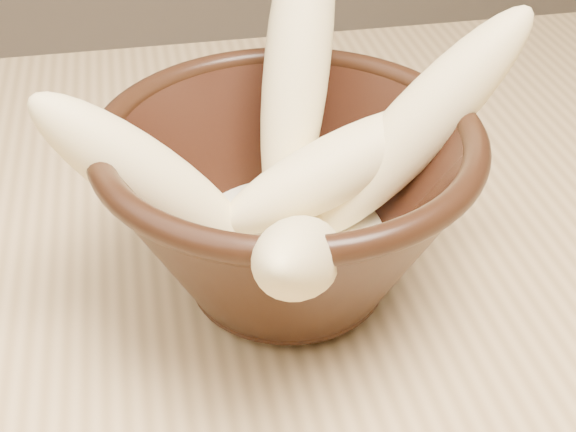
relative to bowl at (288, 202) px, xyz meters
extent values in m
cylinder|color=black|center=(0.00, 0.00, -0.06)|extent=(0.09, 0.09, 0.01)
cylinder|color=black|center=(0.00, 0.00, -0.04)|extent=(0.09, 0.09, 0.01)
torus|color=black|center=(0.00, 0.00, 0.04)|extent=(0.21, 0.21, 0.01)
cylinder|color=beige|center=(0.00, 0.00, -0.03)|extent=(0.12, 0.12, 0.02)
ellipsoid|color=#FBE794|center=(0.02, 0.06, 0.06)|extent=(0.09, 0.15, 0.18)
ellipsoid|color=#FBE794|center=(-0.07, 0.00, 0.03)|extent=(0.14, 0.06, 0.13)
ellipsoid|color=#FBE794|center=(0.08, 0.01, 0.04)|extent=(0.15, 0.06, 0.15)
ellipsoid|color=#FBE794|center=(0.03, 0.00, 0.02)|extent=(0.15, 0.07, 0.08)
ellipsoid|color=#FBE794|center=(-0.01, -0.07, 0.02)|extent=(0.09, 0.15, 0.12)
camera|label=1|loc=(-0.07, -0.36, 0.25)|focal=50.00mm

